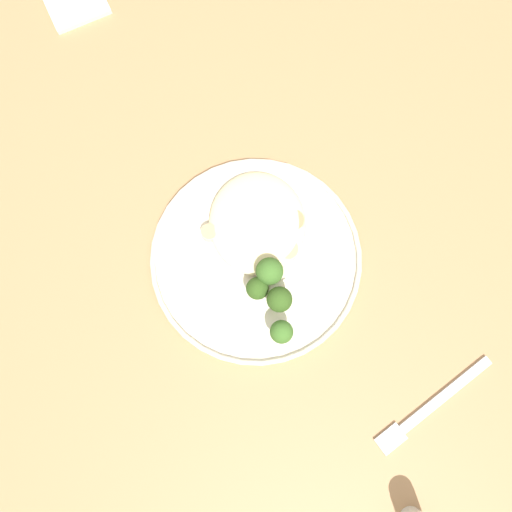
# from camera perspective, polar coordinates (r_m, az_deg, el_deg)

# --- Properties ---
(ground) EXTENTS (6.00, 6.00, 0.00)m
(ground) POSITION_cam_1_polar(r_m,az_deg,el_deg) (1.39, 1.03, -6.09)
(ground) COLOR #2D2B28
(wooden_dining_table) EXTENTS (1.40, 1.00, 0.74)m
(wooden_dining_table) POSITION_cam_1_polar(r_m,az_deg,el_deg) (0.73, 1.93, 0.00)
(wooden_dining_table) COLOR #9E754C
(wooden_dining_table) RESTS_ON ground
(dinner_plate) EXTENTS (0.29, 0.29, 0.02)m
(dinner_plate) POSITION_cam_1_polar(r_m,az_deg,el_deg) (0.64, 0.00, -0.23)
(dinner_plate) COLOR beige
(dinner_plate) RESTS_ON wooden_dining_table
(noodle_bed) EXTENTS (0.15, 0.13, 0.03)m
(noodle_bed) POSITION_cam_1_polar(r_m,az_deg,el_deg) (0.64, 0.18, 4.12)
(noodle_bed) COLOR beige
(noodle_bed) RESTS_ON dinner_plate
(seared_scallop_left_edge) EXTENTS (0.03, 0.03, 0.01)m
(seared_scallop_left_edge) POSITION_cam_1_polar(r_m,az_deg,el_deg) (0.64, -0.22, 1.61)
(seared_scallop_left_edge) COLOR beige
(seared_scallop_left_edge) RESTS_ON dinner_plate
(seared_scallop_right_edge) EXTENTS (0.03, 0.03, 0.01)m
(seared_scallop_right_edge) POSITION_cam_1_polar(r_m,az_deg,el_deg) (0.63, 3.87, 0.74)
(seared_scallop_right_edge) COLOR beige
(seared_scallop_right_edge) RESTS_ON dinner_plate
(seared_scallop_half_hidden) EXTENTS (0.03, 0.03, 0.02)m
(seared_scallop_half_hidden) POSITION_cam_1_polar(r_m,az_deg,el_deg) (0.64, 4.50, 4.26)
(seared_scallop_half_hidden) COLOR #DBB77A
(seared_scallop_half_hidden) RESTS_ON dinner_plate
(seared_scallop_rear_pale) EXTENTS (0.03, 0.03, 0.02)m
(seared_scallop_rear_pale) POSITION_cam_1_polar(r_m,az_deg,el_deg) (0.64, -0.54, 4.10)
(seared_scallop_rear_pale) COLOR #DBB77A
(seared_scallop_rear_pale) RESTS_ON dinner_plate
(seared_scallop_tilted_round) EXTENTS (0.02, 0.02, 0.01)m
(seared_scallop_tilted_round) POSITION_cam_1_polar(r_m,az_deg,el_deg) (0.63, 1.64, 1.33)
(seared_scallop_tilted_round) COLOR beige
(seared_scallop_tilted_round) RESTS_ON dinner_plate
(seared_scallop_tiny_bay) EXTENTS (0.03, 0.03, 0.02)m
(seared_scallop_tiny_bay) POSITION_cam_1_polar(r_m,az_deg,el_deg) (0.64, 2.11, 3.75)
(seared_scallop_tiny_bay) COLOR #E5C689
(seared_scallop_tiny_bay) RESTS_ON dinner_plate
(seared_scallop_on_noodles) EXTENTS (0.02, 0.02, 0.01)m
(seared_scallop_on_noodles) POSITION_cam_1_polar(r_m,az_deg,el_deg) (0.64, -5.70, 2.87)
(seared_scallop_on_noodles) COLOR beige
(seared_scallop_on_noodles) RESTS_ON dinner_plate
(broccoli_floret_split_head) EXTENTS (0.03, 0.03, 0.05)m
(broccoli_floret_split_head) POSITION_cam_1_polar(r_m,az_deg,el_deg) (0.60, 3.28, -9.23)
(broccoli_floret_split_head) COLOR #89A356
(broccoli_floret_split_head) RESTS_ON dinner_plate
(broccoli_floret_tall_stalk) EXTENTS (0.03, 0.03, 0.04)m
(broccoli_floret_tall_stalk) POSITION_cam_1_polar(r_m,az_deg,el_deg) (0.61, 0.17, -3.99)
(broccoli_floret_tall_stalk) COLOR #89A356
(broccoli_floret_tall_stalk) RESTS_ON dinner_plate
(broccoli_floret_left_leaning) EXTENTS (0.03, 0.03, 0.06)m
(broccoli_floret_left_leaning) POSITION_cam_1_polar(r_m,az_deg,el_deg) (0.60, 2.40, -5.38)
(broccoli_floret_left_leaning) COLOR #7A994C
(broccoli_floret_left_leaning) RESTS_ON dinner_plate
(broccoli_floret_rear_charred) EXTENTS (0.04, 0.04, 0.05)m
(broccoli_floret_rear_charred) POSITION_cam_1_polar(r_m,az_deg,el_deg) (0.60, 1.66, -1.90)
(broccoli_floret_rear_charred) COLOR #7A994C
(broccoli_floret_rear_charred) RESTS_ON dinner_plate
(onion_sliver_curled_piece) EXTENTS (0.02, 0.05, 0.00)m
(onion_sliver_curled_piece) POSITION_cam_1_polar(r_m,az_deg,el_deg) (0.63, 1.83, -3.98)
(onion_sliver_curled_piece) COLOR silver
(onion_sliver_curled_piece) RESTS_ON dinner_plate
(onion_sliver_pale_crescent) EXTENTS (0.05, 0.01, 0.00)m
(onion_sliver_pale_crescent) POSITION_cam_1_polar(r_m,az_deg,el_deg) (0.63, 0.35, -5.27)
(onion_sliver_pale_crescent) COLOR silver
(onion_sliver_pale_crescent) RESTS_ON dinner_plate
(dinner_fork) EXTENTS (0.12, 0.17, 0.00)m
(dinner_fork) POSITION_cam_1_polar(r_m,az_deg,el_deg) (0.67, 20.53, -16.81)
(dinner_fork) COLOR silver
(dinner_fork) RESTS_ON wooden_dining_table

